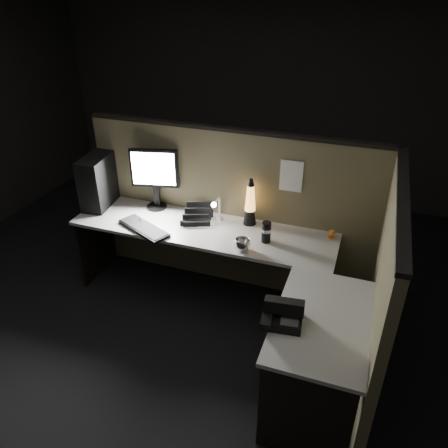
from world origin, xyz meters
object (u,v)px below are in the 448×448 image
(monitor, at_px, (155,173))
(keyboard, at_px, (144,228))
(lava_lamp, at_px, (250,206))
(desk_phone, at_px, (282,313))
(pc_tower, at_px, (99,181))

(monitor, bearing_deg, keyboard, -92.02)
(lava_lamp, relative_size, desk_phone, 1.50)
(keyboard, xyz_separation_m, lava_lamp, (0.82, 0.40, 0.16))
(lava_lamp, bearing_deg, monitor, 179.03)
(pc_tower, bearing_deg, monitor, 5.10)
(pc_tower, bearing_deg, lava_lamp, -3.44)
(monitor, distance_m, keyboard, 0.54)
(pc_tower, xyz_separation_m, monitor, (0.53, 0.12, 0.10))
(desk_phone, bearing_deg, pc_tower, 146.30)
(pc_tower, height_order, desk_phone, pc_tower)
(lava_lamp, bearing_deg, pc_tower, -175.92)
(lava_lamp, xyz_separation_m, desk_phone, (0.54, -1.11, -0.12))
(pc_tower, relative_size, lava_lamp, 1.13)
(monitor, bearing_deg, pc_tower, 179.26)
(monitor, bearing_deg, desk_phone, -51.29)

